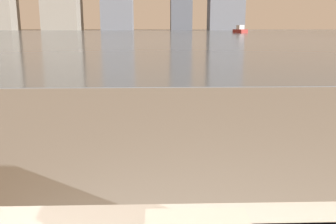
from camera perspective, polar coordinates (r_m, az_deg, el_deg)
name	(u,v)px	position (r m, az deg, el deg)	size (l,w,h in m)	color
harbor_water	(157,34)	(62.00, -1.71, 11.85)	(180.00, 110.00, 0.01)	slate
harbor_boat_3	(240,30)	(69.06, 10.94, 12.14)	(2.02, 3.85, 1.38)	maroon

